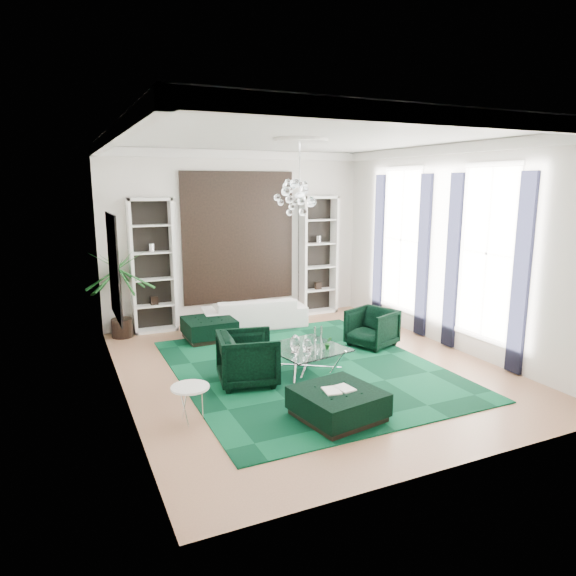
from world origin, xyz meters
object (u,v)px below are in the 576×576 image
ottoman_front (338,404)px  palm (119,282)px  armchair_left (248,359)px  sofa (254,313)px  ottoman_side (209,329)px  armchair_right (372,328)px  coffee_table (306,359)px  side_table (191,405)px

ottoman_front → palm: 5.59m
armchair_left → ottoman_front: size_ratio=0.89×
sofa → palm: palm is taller
ottoman_side → ottoman_front: 4.22m
sofa → armchair_right: (1.56, -2.23, 0.04)m
armchair_left → ottoman_side: armchair_left is taller
coffee_table → armchair_right: bearing=19.8°
coffee_table → ottoman_side: size_ratio=1.21×
armchair_right → palm: palm is taller
ottoman_front → side_table: size_ratio=2.02×
ottoman_front → side_table: 1.94m
armchair_left → armchair_right: 2.92m
ottoman_side → ottoman_front: ottoman_side is taller
armchair_right → ottoman_side: (-2.71, 1.75, -0.16)m
palm → ottoman_front: bearing=-67.3°
ottoman_front → palm: palm is taller
sofa → side_table: (-2.39, -3.93, -0.08)m
coffee_table → palm: palm is taller
armchair_right → side_table: size_ratio=1.61×
side_table → armchair_right: bearing=23.4°
sofa → ottoman_side: sofa is taller
side_table → palm: bearing=94.4°
sofa → side_table: bearing=65.8°
sofa → armchair_left: size_ratio=2.46×
coffee_table → side_table: side_table is taller
ottoman_side → ottoman_front: bearing=-82.4°
sofa → ottoman_side: size_ratio=2.32×
coffee_table → palm: bearing=128.0°
side_table → coffee_table: bearing=26.0°
sofa → ottoman_side: bearing=29.6°
coffee_table → ottoman_front: ottoman_front is taller
ottoman_side → side_table: (-1.24, -3.46, 0.03)m
armchair_right → ottoman_front: size_ratio=0.80×
sofa → armchair_right: armchair_right is taller
armchair_left → ottoman_side: size_ratio=0.94×
armchair_left → palm: palm is taller
sofa → side_table: sofa is taller
coffee_table → ottoman_front: bearing=-103.3°
sofa → armchair_left: 3.25m
sofa → side_table: 4.60m
armchair_left → armchair_right: (2.81, 0.78, -0.04)m
side_table → palm: palm is taller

